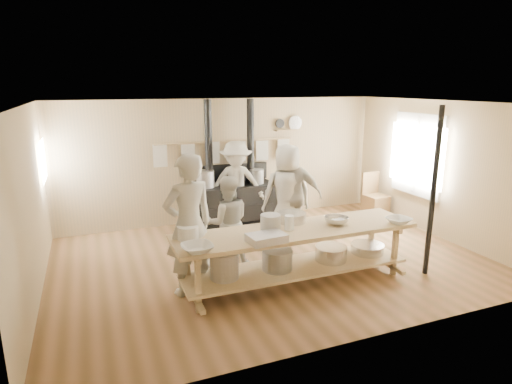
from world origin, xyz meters
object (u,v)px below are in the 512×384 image
cook_center (287,194)px  roasting_pan (267,238)px  cook_by_window (236,184)px  cook_far_left (189,225)px  cook_right (293,195)px  cook_left (227,222)px  prep_table (295,250)px  stove (231,200)px  chair (375,204)px

cook_center → roasting_pan: (-1.23, -1.96, -0.02)m
cook_center → cook_by_window: size_ratio=1.04×
cook_far_left → cook_right: size_ratio=1.11×
cook_left → cook_by_window: 2.09m
prep_table → cook_left: bearing=129.0°
stove → cook_far_left: size_ratio=1.30×
chair → cook_by_window: bearing=165.5°
roasting_pan → cook_far_left: bearing=145.7°
cook_far_left → cook_by_window: size_ratio=1.13×
prep_table → cook_right: bearing=65.1°
cook_left → cook_center: 1.56m
stove → cook_by_window: (0.06, -0.17, 0.37)m
prep_table → cook_right: (0.74, 1.59, 0.38)m
cook_by_window → roasting_pan: cook_by_window is taller
cook_far_left → roasting_pan: cook_far_left is taller
cook_by_window → roasting_pan: bearing=-84.6°
chair → roasting_pan: 4.65m
prep_table → chair: bearing=36.5°
cook_right → roasting_pan: (-1.34, -1.92, 0.00)m
cook_right → chair: 2.60m
cook_far_left → cook_right: bearing=-163.4°
cook_far_left → cook_center: bearing=-161.4°
cook_far_left → chair: size_ratio=2.05×
prep_table → chair: (3.16, 2.34, -0.23)m
cook_left → cook_right: (1.48, 0.67, 0.15)m
cook_center → roasting_pan: 2.32m
prep_table → cook_far_left: size_ratio=1.79×
cook_far_left → cook_by_window: (1.56, 2.56, -0.11)m
chair → roasting_pan: size_ratio=1.97×
prep_table → cook_left: (-0.75, 0.92, 0.24)m
cook_right → cook_center: bearing=8.3°
cook_far_left → cook_right: 2.59m
cook_left → cook_by_window: (0.81, 1.93, 0.13)m
cook_by_window → chair: (3.09, -0.51, -0.60)m
cook_by_window → cook_left: bearing=-95.7°
prep_table → cook_by_window: (0.06, 2.85, 0.37)m
cook_left → cook_by_window: cook_by_window is taller
cook_right → chair: bearing=-133.7°
cook_center → cook_right: (0.10, -0.04, -0.02)m
cook_center → chair: 2.69m
chair → cook_left: bearing=-165.2°
cook_center → cook_far_left: bearing=42.6°
roasting_pan → cook_left: bearing=96.7°
roasting_pan → cook_right: bearing=55.2°
cook_center → cook_right: bearing=169.5°
cook_right → cook_by_window: size_ratio=1.01×
roasting_pan → stove: bearing=79.8°
stove → prep_table: 3.02m
stove → cook_by_window: size_ratio=1.46×
stove → cook_center: size_ratio=1.41×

